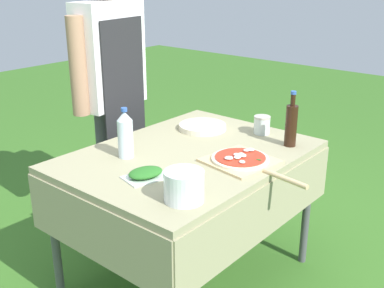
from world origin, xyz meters
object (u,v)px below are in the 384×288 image
(oil_bottle, at_px, (291,124))
(plate_stack, at_px, (202,127))
(herb_container, at_px, (146,173))
(water_bottle, at_px, (125,134))
(mixing_tub, at_px, (184,186))
(sauce_jar, at_px, (262,126))
(pizza_on_peel, at_px, (242,160))
(person_cook, at_px, (112,81))
(prep_table, at_px, (189,168))

(oil_bottle, bearing_deg, plate_stack, 99.35)
(herb_container, relative_size, plate_stack, 0.78)
(water_bottle, bearing_deg, mixing_tub, -107.98)
(sauce_jar, bearing_deg, pizza_on_peel, -158.96)
(sauce_jar, bearing_deg, person_cook, 110.31)
(pizza_on_peel, relative_size, mixing_tub, 3.42)
(prep_table, distance_m, person_cook, 0.84)
(prep_table, distance_m, herb_container, 0.37)
(sauce_jar, bearing_deg, oil_bottle, -107.97)
(sauce_jar, bearing_deg, water_bottle, 156.43)
(mixing_tub, relative_size, sauce_jar, 1.62)
(pizza_on_peel, bearing_deg, prep_table, 111.00)
(person_cook, distance_m, oil_bottle, 1.13)
(oil_bottle, bearing_deg, mixing_tub, 179.26)
(herb_container, xyz_separation_m, sauce_jar, (0.85, -0.07, 0.02))
(mixing_tub, distance_m, sauce_jar, 0.93)
(water_bottle, distance_m, sauce_jar, 0.80)
(person_cook, relative_size, mixing_tub, 10.18)
(prep_table, bearing_deg, water_bottle, 140.09)
(person_cook, distance_m, plate_stack, 0.64)
(pizza_on_peel, height_order, sauce_jar, sauce_jar)
(pizza_on_peel, height_order, water_bottle, water_bottle)
(prep_table, height_order, oil_bottle, oil_bottle)
(water_bottle, bearing_deg, herb_container, -114.59)
(person_cook, bearing_deg, pizza_on_peel, 76.87)
(mixing_tub, bearing_deg, oil_bottle, -0.74)
(prep_table, distance_m, oil_bottle, 0.57)
(person_cook, xyz_separation_m, sauce_jar, (0.33, -0.88, -0.18))
(mixing_tub, xyz_separation_m, plate_stack, (0.75, 0.51, -0.05))
(person_cook, relative_size, sauce_jar, 16.47)
(mixing_tub, bearing_deg, sauce_jar, 12.96)
(water_bottle, height_order, mixing_tub, water_bottle)
(oil_bottle, xyz_separation_m, water_bottle, (-0.66, 0.54, 0.00))
(herb_container, bearing_deg, plate_stack, 18.73)
(herb_container, bearing_deg, sauce_jar, -4.55)
(prep_table, distance_m, sauce_jar, 0.52)
(water_bottle, bearing_deg, sauce_jar, -23.57)
(pizza_on_peel, bearing_deg, person_cook, 92.85)
(herb_container, bearing_deg, water_bottle, 65.41)
(oil_bottle, relative_size, sauce_jar, 2.90)
(pizza_on_peel, height_order, herb_container, pizza_on_peel)
(prep_table, distance_m, plate_stack, 0.39)
(pizza_on_peel, height_order, mixing_tub, mixing_tub)
(oil_bottle, bearing_deg, herb_container, 159.78)
(prep_table, bearing_deg, oil_bottle, -38.68)
(pizza_on_peel, xyz_separation_m, water_bottle, (-0.30, 0.48, 0.10))
(person_cook, distance_m, sauce_jar, 0.96)
(water_bottle, bearing_deg, oil_bottle, -39.13)
(plate_stack, bearing_deg, person_cook, 106.30)
(mixing_tub, bearing_deg, water_bottle, 72.02)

